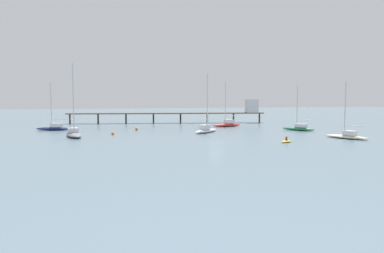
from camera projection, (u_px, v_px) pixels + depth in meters
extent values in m
plane|color=slate|center=(216.00, 143.00, 63.66)|extent=(400.00, 400.00, 0.00)
cube|color=brown|center=(167.00, 113.00, 112.05)|extent=(59.83, 11.45, 0.30)
cylinder|color=#38332D|center=(70.00, 119.00, 109.33)|extent=(0.50, 0.50, 2.84)
cylinder|color=#38332D|center=(98.00, 119.00, 110.14)|extent=(0.50, 0.50, 2.84)
cylinder|color=#38332D|center=(126.00, 119.00, 110.96)|extent=(0.50, 0.50, 2.84)
cylinder|color=#38332D|center=(153.00, 119.00, 111.77)|extent=(0.50, 0.50, 2.84)
cylinder|color=#38332D|center=(181.00, 118.00, 112.58)|extent=(0.50, 0.50, 2.84)
cylinder|color=#38332D|center=(207.00, 118.00, 113.40)|extent=(0.50, 0.50, 2.84)
cylinder|color=#38332D|center=(233.00, 118.00, 114.21)|extent=(0.50, 0.50, 2.84)
cylinder|color=#38332D|center=(259.00, 118.00, 115.02)|extent=(0.50, 0.50, 2.84)
cube|color=silver|center=(252.00, 106.00, 114.47)|extent=(3.97, 3.97, 4.16)
ellipsoid|color=beige|center=(346.00, 137.00, 70.45)|extent=(5.86, 8.83, 0.68)
cube|color=silver|center=(350.00, 133.00, 69.85)|extent=(2.52, 2.73, 0.87)
cylinder|color=silver|center=(345.00, 108.00, 70.35)|extent=(0.22, 0.22, 10.20)
cylinder|color=silver|center=(354.00, 126.00, 69.21)|extent=(1.66, 3.33, 0.18)
ellipsoid|color=navy|center=(53.00, 129.00, 87.98)|extent=(8.69, 4.36, 0.77)
cube|color=silver|center=(56.00, 125.00, 87.89)|extent=(2.92, 2.17, 0.93)
cylinder|color=silver|center=(51.00, 105.00, 87.54)|extent=(0.22, 0.22, 10.64)
cylinder|color=silver|center=(59.00, 119.00, 87.75)|extent=(3.47, 1.12, 0.18)
ellipsoid|color=#287F4C|center=(298.00, 129.00, 87.43)|extent=(6.35, 7.71, 0.81)
cube|color=silver|center=(301.00, 126.00, 86.95)|extent=(2.70, 2.99, 0.80)
cylinder|color=silver|center=(297.00, 106.00, 87.27)|extent=(0.22, 0.22, 9.88)
cylinder|color=silver|center=(303.00, 120.00, 86.54)|extent=(1.92, 2.56, 0.17)
ellipsoid|color=white|center=(206.00, 131.00, 82.37)|extent=(7.96, 8.19, 0.78)
cube|color=silver|center=(205.00, 127.00, 81.65)|extent=(2.93, 2.97, 1.00)
cylinder|color=silver|center=(207.00, 102.00, 82.24)|extent=(0.23, 0.23, 12.34)
cylinder|color=silver|center=(204.00, 119.00, 81.14)|extent=(2.41, 2.51, 0.18)
ellipsoid|color=red|center=(227.00, 125.00, 98.58)|extent=(8.67, 3.79, 0.89)
cube|color=silver|center=(229.00, 121.00, 98.80)|extent=(2.64, 1.92, 1.01)
cylinder|color=silver|center=(225.00, 103.00, 97.92)|extent=(0.22, 0.22, 11.05)
cylinder|color=silver|center=(232.00, 116.00, 99.07)|extent=(3.97, 1.02, 0.18)
ellipsoid|color=gray|center=(74.00, 135.00, 73.27)|extent=(4.59, 9.50, 0.90)
cube|color=silver|center=(73.00, 130.00, 73.85)|extent=(2.31, 2.68, 0.86)
cylinder|color=silver|center=(73.00, 98.00, 72.28)|extent=(0.23, 0.23, 13.65)
cylinder|color=silver|center=(72.00, 120.00, 74.41)|extent=(1.07, 3.94, 0.18)
ellipsoid|color=yellow|center=(286.00, 141.00, 64.48)|extent=(2.92, 2.42, 0.35)
cylinder|color=maroon|center=(286.00, 139.00, 64.44)|extent=(0.49, 0.49, 0.55)
sphere|color=tan|center=(286.00, 137.00, 64.41)|extent=(0.24, 0.24, 0.24)
sphere|color=orange|center=(136.00, 129.00, 87.38)|extent=(0.68, 0.68, 0.68)
sphere|color=orange|center=(113.00, 134.00, 76.92)|extent=(0.62, 0.62, 0.62)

